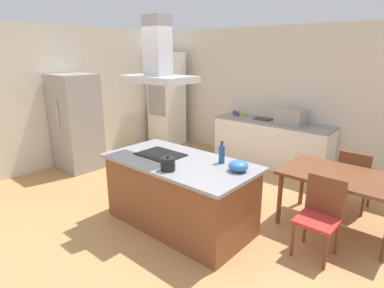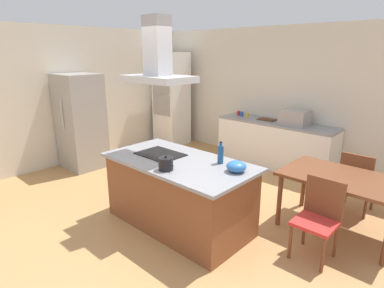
{
  "view_description": "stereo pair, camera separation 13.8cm",
  "coord_description": "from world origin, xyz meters",
  "views": [
    {
      "loc": [
        2.57,
        -2.73,
        2.21
      ],
      "look_at": [
        -0.13,
        0.4,
        1.0
      ],
      "focal_mm": 29.53,
      "sensor_mm": 36.0,
      "label": 1
    },
    {
      "loc": [
        2.68,
        -2.64,
        2.21
      ],
      "look_at": [
        -0.13,
        0.4,
        1.0
      ],
      "focal_mm": 29.53,
      "sensor_mm": 36.0,
      "label": 2
    }
  ],
  "objects": [
    {
      "name": "cooktop",
      "position": [
        -0.34,
        0.0,
        0.91
      ],
      "size": [
        0.6,
        0.44,
        0.01
      ],
      "primitive_type": "cube",
      "color": "black",
      "rests_on": "kitchen_island"
    },
    {
      "name": "countertop_microwave",
      "position": [
        0.17,
        2.88,
        1.04
      ],
      "size": [
        0.5,
        0.38,
        0.28
      ],
      "primitive_type": "cube",
      "color": "#9E9993",
      "rests_on": "back_counter"
    },
    {
      "name": "ground",
      "position": [
        0.0,
        1.5,
        0.0
      ],
      "size": [
        16.0,
        16.0,
        0.0
      ],
      "primitive_type": "plane",
      "color": "tan"
    },
    {
      "name": "tea_kettle",
      "position": [
        0.13,
        -0.33,
        0.98
      ],
      "size": [
        0.22,
        0.17,
        0.18
      ],
      "color": "black",
      "rests_on": "kitchen_island"
    },
    {
      "name": "coffee_mug_yellow",
      "position": [
        -0.88,
        2.91,
        0.95
      ],
      "size": [
        0.08,
        0.08,
        0.09
      ],
      "primitive_type": "cylinder",
      "color": "gold",
      "rests_on": "back_counter"
    },
    {
      "name": "chair_facing_back_wall",
      "position": [
        1.59,
        1.92,
        0.51
      ],
      "size": [
        0.42,
        0.42,
        0.89
      ],
      "color": "red",
      "rests_on": "ground"
    },
    {
      "name": "coffee_mug_blue",
      "position": [
        -1.02,
        2.91,
        0.95
      ],
      "size": [
        0.08,
        0.08,
        0.09
      ],
      "primitive_type": "cylinder",
      "color": "#2D56B2",
      "rests_on": "back_counter"
    },
    {
      "name": "dining_table",
      "position": [
        1.59,
        1.25,
        0.67
      ],
      "size": [
        1.4,
        0.9,
        0.75
      ],
      "color": "brown",
      "rests_on": "ground"
    },
    {
      "name": "kitchen_island",
      "position": [
        0.0,
        0.0,
        0.45
      ],
      "size": [
        1.97,
        1.02,
        0.9
      ],
      "color": "brown",
      "rests_on": "ground"
    },
    {
      "name": "chair_facing_island",
      "position": [
        1.59,
        0.59,
        0.51
      ],
      "size": [
        0.42,
        0.42,
        0.89
      ],
      "color": "red",
      "rests_on": "ground"
    },
    {
      "name": "wall_back",
      "position": [
        0.0,
        3.25,
        1.35
      ],
      "size": [
        7.2,
        0.1,
        2.7
      ],
      "primitive_type": "cube",
      "color": "beige",
      "rests_on": "ground"
    },
    {
      "name": "refrigerator",
      "position": [
        -2.98,
        0.29,
        0.91
      ],
      "size": [
        0.8,
        0.73,
        1.82
      ],
      "color": "#9E9993",
      "rests_on": "ground"
    },
    {
      "name": "range_hood",
      "position": [
        -0.34,
        0.0,
        2.1
      ],
      "size": [
        0.9,
        0.55,
        0.78
      ],
      "color": "#ADADB2"
    },
    {
      "name": "wall_left",
      "position": [
        -3.45,
        1.0,
        1.35
      ],
      "size": [
        0.1,
        8.8,
        2.7
      ],
      "primitive_type": "cube",
      "color": "beige",
      "rests_on": "ground"
    },
    {
      "name": "wall_oven_stack",
      "position": [
        -2.9,
        2.65,
        1.1
      ],
      "size": [
        0.7,
        0.66,
        2.2
      ],
      "color": "white",
      "rests_on": "ground"
    },
    {
      "name": "back_counter",
      "position": [
        -0.2,
        2.88,
        0.45
      ],
      "size": [
        2.33,
        0.62,
        0.9
      ],
      "color": "white",
      "rests_on": "ground"
    },
    {
      "name": "olive_oil_bottle",
      "position": [
        0.46,
        0.27,
        1.02
      ],
      "size": [
        0.07,
        0.07,
        0.28
      ],
      "color": "navy",
      "rests_on": "kitchen_island"
    },
    {
      "name": "cutting_board",
      "position": [
        -0.43,
        2.93,
        0.91
      ],
      "size": [
        0.34,
        0.24,
        0.02
      ],
      "primitive_type": "cube",
      "color": "#59331E",
      "rests_on": "back_counter"
    },
    {
      "name": "coffee_mug_red",
      "position": [
        -1.13,
        2.96,
        0.95
      ],
      "size": [
        0.08,
        0.08,
        0.09
      ],
      "primitive_type": "cylinder",
      "color": "red",
      "rests_on": "back_counter"
    },
    {
      "name": "mixing_bowl",
      "position": [
        0.76,
        0.17,
        0.96
      ],
      "size": [
        0.23,
        0.23,
        0.13
      ],
      "primitive_type": "ellipsoid",
      "color": "#2D6BB7",
      "rests_on": "kitchen_island"
    }
  ]
}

